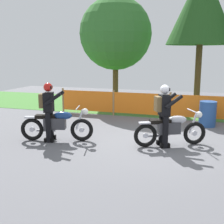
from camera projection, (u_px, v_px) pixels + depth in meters
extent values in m
cube|color=#5B5B60|center=(157.00, 142.00, 8.33)|extent=(24.00, 24.00, 0.02)
cube|color=#427A33|center=(176.00, 108.00, 13.64)|extent=(24.00, 5.07, 0.01)
cylinder|color=#997547|center=(63.00, 100.00, 12.54)|extent=(0.08, 0.08, 1.05)
cylinder|color=#997547|center=(114.00, 103.00, 11.86)|extent=(0.08, 0.08, 1.05)
cylinder|color=#997547|center=(170.00, 106.00, 11.17)|extent=(0.08, 0.08, 1.05)
cube|color=orange|center=(88.00, 101.00, 12.20)|extent=(2.21, 0.02, 0.85)
cube|color=orange|center=(141.00, 104.00, 11.51)|extent=(2.21, 0.02, 0.85)
cube|color=orange|center=(201.00, 107.00, 10.83)|extent=(2.21, 0.02, 0.85)
cylinder|color=brown|center=(115.00, 81.00, 14.82)|extent=(0.28, 0.28, 2.23)
sphere|color=#33702D|center=(116.00, 34.00, 14.35)|extent=(3.59, 3.59, 3.59)
cylinder|color=brown|center=(198.00, 77.00, 13.28)|extent=(0.28, 0.28, 2.90)
cone|color=#23511E|center=(202.00, 5.00, 12.67)|extent=(3.05, 3.05, 3.39)
torus|color=black|center=(194.00, 133.00, 8.05)|extent=(0.62, 0.40, 0.65)
cylinder|color=silver|center=(194.00, 133.00, 8.05)|extent=(0.15, 0.12, 0.14)
torus|color=black|center=(145.00, 135.00, 7.81)|extent=(0.62, 0.40, 0.65)
cylinder|color=silver|center=(145.00, 135.00, 7.81)|extent=(0.15, 0.12, 0.14)
cube|color=#38383D|center=(169.00, 128.00, 7.89)|extent=(0.65, 0.49, 0.32)
ellipsoid|color=#B7B7C1|center=(177.00, 120.00, 7.88)|extent=(0.58, 0.46, 0.22)
cube|color=black|center=(160.00, 121.00, 7.81)|extent=(0.60, 0.46, 0.10)
cube|color=silver|center=(146.00, 123.00, 7.75)|extent=(0.40, 0.31, 0.04)
cylinder|color=silver|center=(193.00, 123.00, 7.98)|extent=(0.23, 0.16, 0.57)
sphere|color=white|center=(199.00, 115.00, 7.96)|extent=(0.24, 0.24, 0.18)
cylinder|color=silver|center=(192.00, 111.00, 7.91)|extent=(0.31, 0.55, 0.03)
cylinder|color=silver|center=(156.00, 136.00, 8.02)|extent=(0.53, 0.32, 0.07)
torus|color=black|center=(82.00, 130.00, 8.36)|extent=(0.67, 0.29, 0.66)
cylinder|color=silver|center=(82.00, 130.00, 8.36)|extent=(0.16, 0.10, 0.15)
torus|color=black|center=(32.00, 129.00, 8.41)|extent=(0.67, 0.29, 0.66)
cylinder|color=silver|center=(32.00, 129.00, 8.41)|extent=(0.16, 0.10, 0.15)
cube|color=#38383D|center=(55.00, 123.00, 8.35)|extent=(0.67, 0.41, 0.33)
ellipsoid|color=navy|center=(63.00, 116.00, 8.30)|extent=(0.59, 0.39, 0.23)
cube|color=black|center=(46.00, 117.00, 8.32)|extent=(0.62, 0.38, 0.10)
cube|color=silver|center=(31.00, 117.00, 8.34)|extent=(0.40, 0.26, 0.04)
cylinder|color=silver|center=(79.00, 120.00, 8.31)|extent=(0.25, 0.12, 0.59)
sphere|color=white|center=(85.00, 112.00, 8.25)|extent=(0.23, 0.23, 0.19)
cylinder|color=silver|center=(78.00, 108.00, 8.24)|extent=(0.20, 0.61, 0.03)
cylinder|color=silver|center=(46.00, 130.00, 8.56)|extent=(0.57, 0.23, 0.07)
cylinder|color=black|center=(161.00, 129.00, 8.03)|extent=(0.20, 0.20, 0.86)
cube|color=black|center=(161.00, 142.00, 8.10)|extent=(0.28, 0.22, 0.12)
cylinder|color=black|center=(165.00, 132.00, 7.72)|extent=(0.20, 0.20, 0.86)
cube|color=black|center=(165.00, 146.00, 7.79)|extent=(0.28, 0.22, 0.12)
cube|color=black|center=(164.00, 105.00, 7.74)|extent=(0.38, 0.43, 0.56)
cylinder|color=black|center=(168.00, 99.00, 7.96)|extent=(0.48, 0.31, 0.38)
cylinder|color=black|center=(174.00, 102.00, 7.53)|extent=(0.48, 0.31, 0.38)
sphere|color=silver|center=(165.00, 89.00, 7.65)|extent=(0.34, 0.34, 0.25)
cube|color=black|center=(169.00, 89.00, 7.67)|extent=(0.11, 0.17, 0.08)
cube|color=brown|center=(158.00, 104.00, 7.70)|extent=(0.27, 0.32, 0.40)
cylinder|color=black|center=(51.00, 125.00, 8.53)|extent=(0.19, 0.19, 0.86)
cube|color=black|center=(51.00, 137.00, 8.61)|extent=(0.28, 0.18, 0.12)
cylinder|color=black|center=(48.00, 128.00, 8.22)|extent=(0.19, 0.19, 0.86)
cube|color=black|center=(49.00, 140.00, 8.29)|extent=(0.28, 0.18, 0.12)
cube|color=black|center=(49.00, 102.00, 8.24)|extent=(0.33, 0.41, 0.56)
cylinder|color=black|center=(56.00, 97.00, 8.42)|extent=(0.49, 0.23, 0.38)
cylinder|color=black|center=(53.00, 99.00, 7.99)|extent=(0.49, 0.23, 0.38)
sphere|color=red|center=(48.00, 87.00, 8.15)|extent=(0.31, 0.31, 0.25)
cube|color=black|center=(51.00, 87.00, 8.15)|extent=(0.08, 0.18, 0.08)
cube|color=brown|center=(43.00, 101.00, 8.23)|extent=(0.23, 0.31, 0.40)
cube|color=black|center=(162.00, 131.00, 9.42)|extent=(0.32, 0.32, 0.03)
cone|color=orange|center=(162.00, 123.00, 9.37)|extent=(0.26, 0.26, 0.50)
cylinder|color=white|center=(162.00, 123.00, 9.36)|extent=(0.15, 0.15, 0.06)
cylinder|color=navy|center=(208.00, 114.00, 10.08)|extent=(0.58, 0.58, 0.88)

